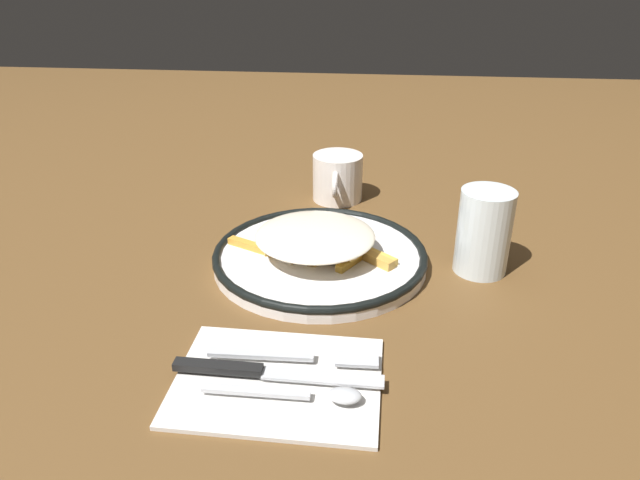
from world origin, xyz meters
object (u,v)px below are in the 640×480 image
spoon (309,394)px  coffee_mug (338,177)px  knife (259,371)px  water_glass (484,232)px  fries_heap (316,238)px  plate (320,256)px  napkin (278,379)px  fork (294,356)px

spoon → coffee_mug: size_ratio=1.40×
knife → water_glass: size_ratio=1.86×
fries_heap → knife: fries_heap is taller
plate → knife: size_ratio=1.37×
spoon → water_glass: (-0.28, 0.19, 0.04)m
napkin → coffee_mug: (-0.47, 0.02, 0.03)m
spoon → coffee_mug: coffee_mug is taller
plate → fries_heap: fries_heap is taller
fork → water_glass: 0.31m
plate → knife: 0.25m
plate → spoon: 0.27m
coffee_mug → water_glass: bearing=42.8°
spoon → fries_heap: bearing=-175.3°
napkin → water_glass: (-0.25, 0.23, 0.05)m
plate → fries_heap: 0.03m
knife → fork: bearing=132.0°
knife → spoon: 0.06m
water_glass → coffee_mug: water_glass is taller
napkin → knife: bearing=-91.0°
fork → plate: bearing=178.7°
fork → coffee_mug: (-0.45, 0.01, 0.03)m
knife → water_glass: bearing=135.3°
fries_heap → knife: bearing=-7.5°
napkin → coffee_mug: size_ratio=1.87×
spoon → water_glass: size_ratio=1.35×
napkin → fork: bearing=156.7°
spoon → plate: bearing=-176.2°
napkin → spoon: 0.05m
plate → fork: bearing=-1.3°
fries_heap → coffee_mug: (-0.23, 0.01, -0.00)m
plate → water_glass: size_ratio=2.56×
spoon → water_glass: 0.34m
fork → coffee_mug: bearing=178.6°
napkin → spoon: size_ratio=1.34×
plate → coffee_mug: 0.23m
fork → fries_heap: bearing=179.9°
napkin → water_glass: water_glass is taller
plate → water_glass: 0.22m
fork → knife: (0.03, -0.03, 0.00)m
spoon → water_glass: water_glass is taller
knife → napkin: bearing=89.0°
coffee_mug → spoon: bearing=1.4°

